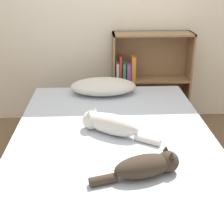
# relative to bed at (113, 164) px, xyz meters

# --- Properties ---
(ground_plane) EXTENTS (8.00, 8.00, 0.00)m
(ground_plane) POSITION_rel_bed_xyz_m (0.00, 0.00, -0.26)
(ground_plane) COLOR brown
(wall_back) EXTENTS (8.00, 0.06, 2.50)m
(wall_back) POSITION_rel_bed_xyz_m (0.00, 1.45, 0.99)
(wall_back) COLOR silver
(wall_back) RESTS_ON ground_plane
(bed) EXTENTS (1.49, 2.05, 0.53)m
(bed) POSITION_rel_bed_xyz_m (0.00, 0.00, 0.00)
(bed) COLOR brown
(bed) RESTS_ON ground_plane
(pillow) EXTENTS (0.62, 0.37, 0.15)m
(pillow) POSITION_rel_bed_xyz_m (-0.05, 0.81, 0.34)
(pillow) COLOR beige
(pillow) RESTS_ON bed
(cat_light) EXTENTS (0.55, 0.38, 0.16)m
(cat_light) POSITION_rel_bed_xyz_m (-0.03, 0.01, 0.34)
(cat_light) COLOR beige
(cat_light) RESTS_ON bed
(cat_dark) EXTENTS (0.53, 0.24, 0.15)m
(cat_dark) POSITION_rel_bed_xyz_m (0.17, -0.52, 0.33)
(cat_dark) COLOR #33281E
(cat_dark) RESTS_ON bed
(bookshelf) EXTENTS (0.85, 0.26, 1.02)m
(bookshelf) POSITION_rel_bed_xyz_m (0.45, 1.32, 0.26)
(bookshelf) COLOR #8E6B47
(bookshelf) RESTS_ON ground_plane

